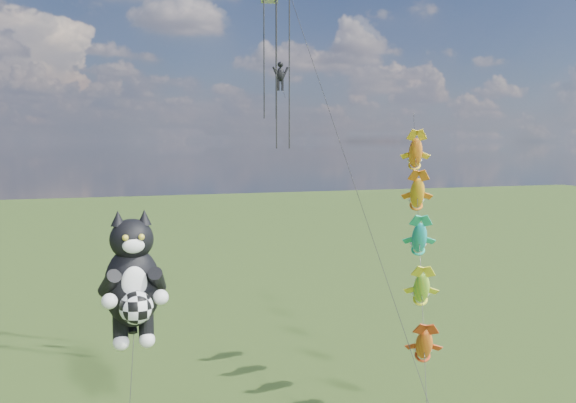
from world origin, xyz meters
name	(u,v)px	position (x,y,z in m)	size (l,w,h in m)	color
cat_kite_rig	(133,279)	(-3.56, 6.34, 8.36)	(2.90, 4.34, 11.39)	brown
fish_windsock_rig	(419,239)	(11.76, 8.18, 9.13)	(7.29, 14.31, 16.25)	brown
parafoil_rig	(283,67)	(6.37, 15.32, 18.83)	(3.87, 17.26, 27.27)	brown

